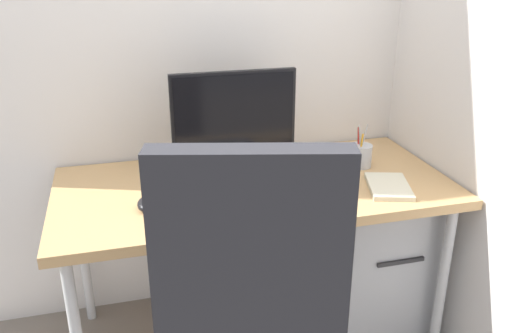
{
  "coord_description": "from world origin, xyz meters",
  "views": [
    {
      "loc": [
        -0.49,
        -1.84,
        1.57
      ],
      "look_at": [
        -0.01,
        -0.07,
        0.82
      ],
      "focal_mm": 37.57,
      "sensor_mm": 36.0,
      "label": 1
    }
  ],
  "objects_px": {
    "monitor": "(234,116)",
    "keyboard": "(240,197)",
    "notebook": "(389,186)",
    "pen_holder": "(361,155)",
    "mouse": "(146,204)",
    "filing_cabinet": "(370,256)"
  },
  "relations": [
    {
      "from": "monitor",
      "to": "keyboard",
      "type": "relative_size",
      "value": 1.29
    },
    {
      "from": "monitor",
      "to": "notebook",
      "type": "bearing_deg",
      "value": -31.19
    },
    {
      "from": "monitor",
      "to": "pen_holder",
      "type": "height_order",
      "value": "monitor"
    },
    {
      "from": "monitor",
      "to": "keyboard",
      "type": "height_order",
      "value": "monitor"
    },
    {
      "from": "keyboard",
      "to": "mouse",
      "type": "relative_size",
      "value": 3.75
    },
    {
      "from": "pen_holder",
      "to": "keyboard",
      "type": "bearing_deg",
      "value": -161.19
    },
    {
      "from": "pen_holder",
      "to": "notebook",
      "type": "xyz_separation_m",
      "value": [
        0.01,
        -0.24,
        -0.04
      ]
    },
    {
      "from": "monitor",
      "to": "keyboard",
      "type": "xyz_separation_m",
      "value": [
        -0.05,
        -0.27,
        -0.22
      ]
    },
    {
      "from": "filing_cabinet",
      "to": "keyboard",
      "type": "height_order",
      "value": "keyboard"
    },
    {
      "from": "mouse",
      "to": "notebook",
      "type": "relative_size",
      "value": 0.45
    },
    {
      "from": "mouse",
      "to": "monitor",
      "type": "bearing_deg",
      "value": 39.97
    },
    {
      "from": "filing_cabinet",
      "to": "notebook",
      "type": "height_order",
      "value": "notebook"
    },
    {
      "from": "pen_holder",
      "to": "notebook",
      "type": "relative_size",
      "value": 0.79
    },
    {
      "from": "filing_cabinet",
      "to": "mouse",
      "type": "height_order",
      "value": "mouse"
    },
    {
      "from": "keyboard",
      "to": "pen_holder",
      "type": "height_order",
      "value": "pen_holder"
    },
    {
      "from": "monitor",
      "to": "mouse",
      "type": "xyz_separation_m",
      "value": [
        -0.38,
        -0.25,
        -0.22
      ]
    },
    {
      "from": "monitor",
      "to": "notebook",
      "type": "distance_m",
      "value": 0.65
    },
    {
      "from": "filing_cabinet",
      "to": "keyboard",
      "type": "xyz_separation_m",
      "value": [
        -0.62,
        -0.14,
        0.43
      ]
    },
    {
      "from": "monitor",
      "to": "mouse",
      "type": "bearing_deg",
      "value": -146.21
    },
    {
      "from": "filing_cabinet",
      "to": "pen_holder",
      "type": "bearing_deg",
      "value": 134.72
    },
    {
      "from": "monitor",
      "to": "pen_holder",
      "type": "relative_size",
      "value": 2.72
    },
    {
      "from": "mouse",
      "to": "filing_cabinet",
      "type": "bearing_deg",
      "value": 13.11
    }
  ]
}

